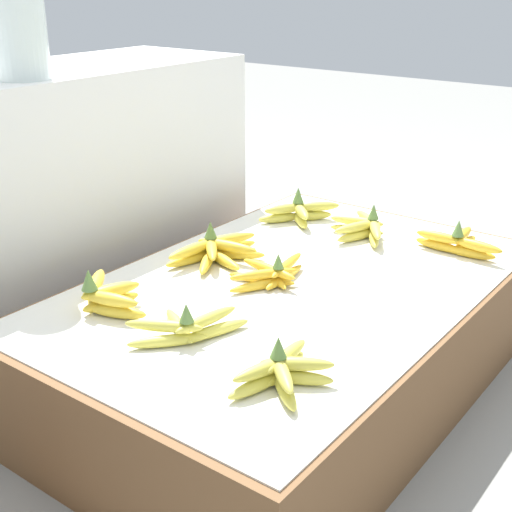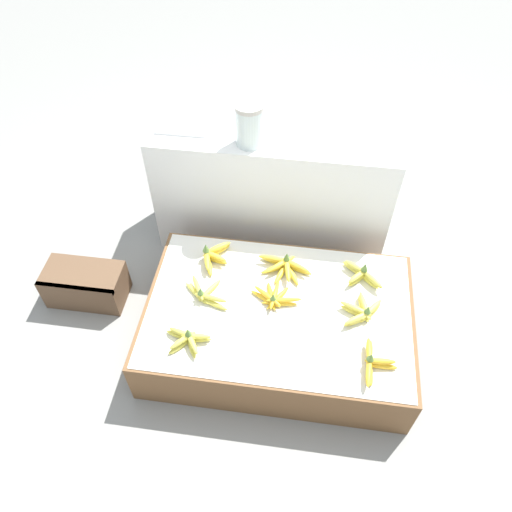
% 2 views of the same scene
% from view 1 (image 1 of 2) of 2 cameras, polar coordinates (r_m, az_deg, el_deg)
% --- Properties ---
extents(ground_plane, '(10.00, 10.00, 0.00)m').
position_cam_1_polar(ground_plane, '(1.78, 2.67, -10.14)').
color(ground_plane, gray).
extents(display_platform, '(1.22, 0.79, 0.27)m').
position_cam_1_polar(display_platform, '(1.71, 2.75, -6.32)').
color(display_platform, brown).
rests_on(display_platform, ground_plane).
extents(back_vendor_table, '(1.22, 0.43, 0.71)m').
position_cam_1_polar(back_vendor_table, '(2.03, -16.43, 4.13)').
color(back_vendor_table, white).
rests_on(back_vendor_table, ground_plane).
extents(banana_bunch_front_left, '(0.21, 0.13, 0.09)m').
position_cam_1_polar(banana_bunch_front_left, '(1.25, 2.07, -9.19)').
color(banana_bunch_front_left, gold).
rests_on(banana_bunch_front_left, display_platform).
extents(banana_bunch_front_midright, '(0.14, 0.23, 0.09)m').
position_cam_1_polar(banana_bunch_front_midright, '(1.89, 15.91, 1.07)').
color(banana_bunch_front_midright, gold).
rests_on(banana_bunch_front_midright, display_platform).
extents(banana_bunch_middle_left, '(0.23, 0.18, 0.09)m').
position_cam_1_polar(banana_bunch_middle_left, '(1.41, -5.58, -5.71)').
color(banana_bunch_middle_left, gold).
rests_on(banana_bunch_middle_left, display_platform).
extents(banana_bunch_middle_midleft, '(0.24, 0.17, 0.08)m').
position_cam_1_polar(banana_bunch_middle_midleft, '(1.64, 1.26, -1.46)').
color(banana_bunch_middle_midleft, gold).
rests_on(banana_bunch_middle_midleft, display_platform).
extents(banana_bunch_middle_midright, '(0.20, 0.20, 0.09)m').
position_cam_1_polar(banana_bunch_middle_midright, '(1.94, 8.70, 2.27)').
color(banana_bunch_middle_midright, '#DBCC4C').
rests_on(banana_bunch_middle_midright, display_platform).
extents(banana_bunch_back_left, '(0.14, 0.22, 0.10)m').
position_cam_1_polar(banana_bunch_back_left, '(1.55, -11.97, -3.10)').
color(banana_bunch_back_left, gold).
rests_on(banana_bunch_back_left, display_platform).
extents(banana_bunch_back_midleft, '(0.27, 0.17, 0.10)m').
position_cam_1_polar(banana_bunch_back_midleft, '(1.77, -3.25, 0.46)').
color(banana_bunch_back_midleft, gold).
rests_on(banana_bunch_back_midleft, display_platform).
extents(banana_bunch_back_midright, '(0.20, 0.18, 0.10)m').
position_cam_1_polar(banana_bunch_back_midright, '(2.04, 3.46, 3.54)').
color(banana_bunch_back_midright, gold).
rests_on(banana_bunch_back_midright, display_platform).
extents(glass_jar, '(0.14, 0.14, 0.21)m').
position_cam_1_polar(glass_jar, '(1.79, -18.50, 16.64)').
color(glass_jar, silver).
rests_on(glass_jar, back_vendor_table).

